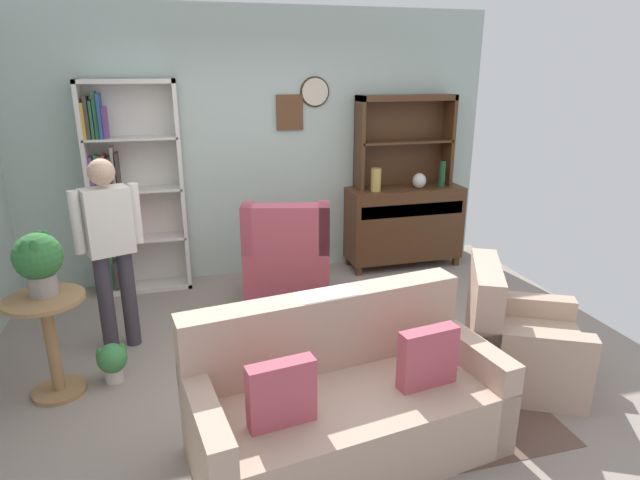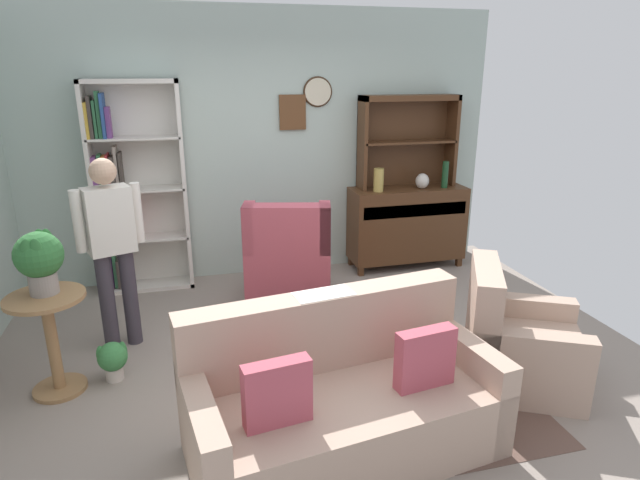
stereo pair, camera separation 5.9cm
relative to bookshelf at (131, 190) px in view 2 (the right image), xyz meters
name	(u,v)px [view 2 (the right image)]	position (x,y,z in m)	size (l,w,h in m)	color
ground_plane	(314,366)	(1.39, -1.94, -1.05)	(5.40, 4.60, 0.02)	gray
wall_back	(266,146)	(1.39, 0.19, 0.36)	(5.00, 0.09, 2.80)	#ADC1B7
area_rug	(350,382)	(1.59, -2.24, -1.04)	(2.33, 2.10, 0.01)	brown
bookshelf	(131,190)	(0.00, 0.00, 0.00)	(0.90, 0.30, 2.10)	silver
sideboard	(407,223)	(2.94, -0.08, -0.53)	(1.30, 0.45, 0.92)	#4C2D19
sideboard_hutch	(408,129)	(2.94, 0.02, 0.52)	(1.10, 0.26, 1.00)	#4C2D19
vase_tall	(379,180)	(2.55, -0.17, 0.00)	(0.11, 0.11, 0.25)	tan
vase_round	(422,181)	(3.07, -0.15, -0.04)	(0.15, 0.15, 0.17)	beige
bottle_wine	(445,175)	(3.33, -0.17, 0.02)	(0.07, 0.07, 0.30)	#194223
couch_floral	(341,402)	(1.32, -2.89, -0.73)	(1.90, 1.10, 0.90)	tan
armchair_floral	(517,346)	(2.75, -2.53, -0.75)	(1.04, 1.02, 0.88)	tan
wingback_chair	(289,268)	(1.42, -0.81, -0.66)	(0.95, 0.96, 1.05)	#B74C5B
plant_stand	(51,333)	(-0.45, -1.82, -0.59)	(0.52, 0.52, 0.74)	#997047
potted_plant_large	(39,258)	(-0.46, -1.77, -0.05)	(0.31, 0.31, 0.44)	gray
potted_plant_small	(113,359)	(-0.09, -1.77, -0.87)	(0.21, 0.21, 0.30)	beige
person_reading	(112,241)	(-0.06, -1.24, -0.14)	(0.51, 0.31, 1.56)	#38333D
coffee_table	(314,322)	(1.40, -1.91, -0.69)	(0.80, 0.50, 0.42)	#4C2D19
book_stack	(320,302)	(1.47, -1.82, -0.57)	(0.20, 0.15, 0.10)	#337247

